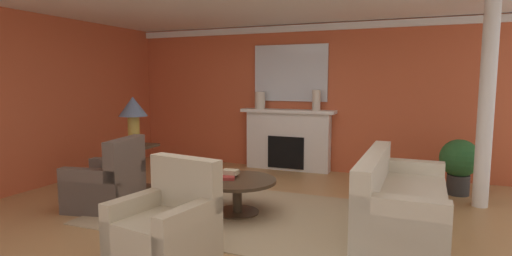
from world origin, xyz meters
The scene contains 19 objects.
ground_plane centered at (0.00, 0.00, 0.00)m, with size 9.05×9.05×0.00m, color tan.
wall_fireplace centered at (0.00, 3.04, 1.37)m, with size 7.56×0.12×2.73m, color #C65633.
wall_window centered at (-3.54, 0.30, 1.37)m, with size 0.12×6.57×2.73m, color #C65633.
crown_moulding centered at (0.00, 2.96, 2.65)m, with size 7.56×0.08×0.12m, color white.
area_rug centered at (-0.04, 0.13, 0.01)m, with size 3.49×2.29×0.01m, color tan.
fireplace centered at (-0.22, 2.83, 0.55)m, with size 1.80×0.35×1.15m.
mantel_mirror centered at (-0.22, 2.95, 1.83)m, with size 1.43×0.04×1.06m, color silver.
sofa centered at (1.91, 0.40, 0.30)m, with size 0.93×2.11×0.85m.
armchair_near_window centered at (-1.74, -0.31, 0.31)m, with size 0.93×0.93×0.95m.
armchair_facing_fireplace centered at (-0.09, -1.34, 0.31)m, with size 0.92×0.92×0.95m.
coffee_table centered at (-0.04, 0.13, 0.34)m, with size 1.00×1.00×0.45m.
side_table centered at (-2.01, 0.60, 0.40)m, with size 0.56×0.56×0.70m.
table_lamp centered at (-2.01, 0.60, 1.22)m, with size 0.44×0.44×0.75m.
vase_mantel_right centered at (0.33, 2.78, 1.34)m, with size 0.15×0.15×0.37m, color beige.
vase_mantel_left centered at (-0.77, 2.78, 1.31)m, with size 0.20×0.20×0.33m, color beige.
book_red_cover centered at (-0.18, 0.06, 0.47)m, with size 0.26×0.15×0.04m, color maroon.
book_art_folio centered at (-0.17, 0.20, 0.52)m, with size 0.20×0.15×0.06m, color tan.
potted_plant centered at (2.65, 2.17, 0.49)m, with size 0.56×0.56×0.83m.
column_white centered at (2.89, 1.64, 1.37)m, with size 0.20×0.20×2.73m, color white.
Camera 1 is at (2.08, -4.45, 1.71)m, focal length 28.50 mm.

